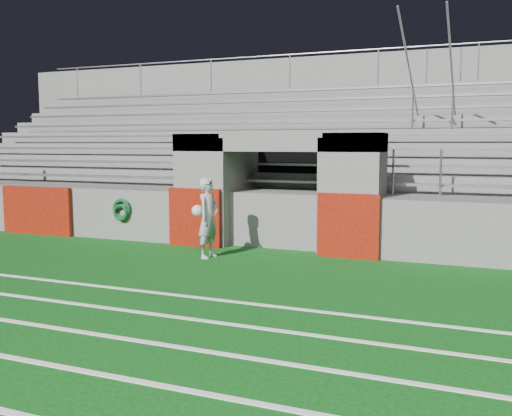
% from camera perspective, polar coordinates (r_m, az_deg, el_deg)
% --- Properties ---
extents(ground, '(90.00, 90.00, 0.00)m').
position_cam_1_polar(ground, '(9.99, -5.05, -7.31)').
color(ground, '#0B4510').
rests_on(ground, ground).
extents(stadium_structure, '(26.00, 8.48, 5.42)m').
position_cam_1_polar(stadium_structure, '(17.19, 7.26, 3.46)').
color(stadium_structure, '#5B5856').
rests_on(stadium_structure, ground).
extents(goalkeeper_with_ball, '(0.52, 0.63, 1.68)m').
position_cam_1_polar(goalkeeper_with_ball, '(11.87, -4.81, -0.96)').
color(goalkeeper_with_ball, '#9EA1A7').
rests_on(goalkeeper_with_ball, ground).
extents(hose_coil, '(0.51, 0.14, 0.55)m').
position_cam_1_polar(hose_coil, '(14.32, -13.32, -0.21)').
color(hose_coil, '#0D441C').
rests_on(hose_coil, ground).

